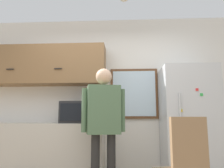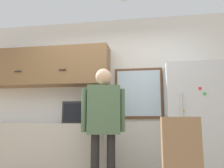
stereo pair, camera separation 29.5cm
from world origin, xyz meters
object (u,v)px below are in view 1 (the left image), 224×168
microwave (77,112)px  refrigerator (189,125)px  person (104,117)px  chair (184,165)px

microwave → refrigerator: 1.69m
microwave → refrigerator: size_ratio=0.28×
person → chair: size_ratio=1.66×
microwave → chair: microwave is taller
microwave → chair: (1.29, -1.18, -0.52)m
person → chair: 1.16m
microwave → chair: size_ratio=0.49×
refrigerator → chair: 1.24m
chair → microwave: bearing=-60.0°
person → chair: (0.83, -0.67, -0.45)m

